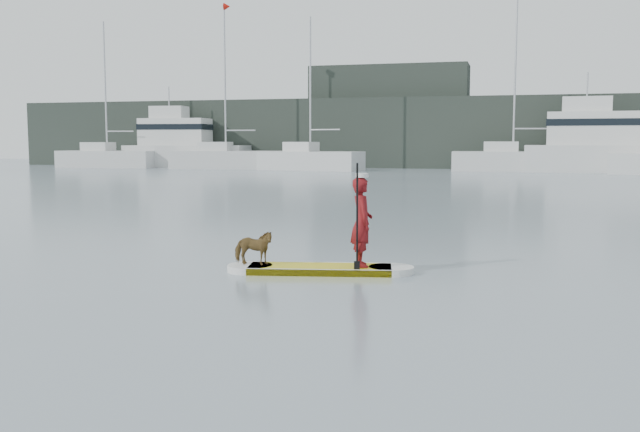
% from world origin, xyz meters
% --- Properties ---
extents(ground, '(140.00, 140.00, 0.00)m').
position_xyz_m(ground, '(0.00, 0.00, 0.00)').
color(ground, slate).
rests_on(ground, ground).
extents(paddleboard, '(3.25, 1.28, 0.12)m').
position_xyz_m(paddleboard, '(-2.15, 1.89, 0.06)').
color(paddleboard, gold).
rests_on(paddleboard, ground).
extents(paddler, '(0.56, 0.67, 1.56)m').
position_xyz_m(paddler, '(-1.43, 2.03, 0.90)').
color(paddler, maroon).
rests_on(paddler, paddleboard).
extents(white_cap, '(0.22, 0.22, 0.07)m').
position_xyz_m(white_cap, '(-1.43, 2.03, 1.71)').
color(white_cap, silver).
rests_on(white_cap, paddler).
extents(dog, '(0.75, 0.39, 0.61)m').
position_xyz_m(dog, '(-3.31, 1.66, 0.43)').
color(dog, brown).
rests_on(dog, paddleboard).
extents(paddle, '(0.10, 0.30, 2.00)m').
position_xyz_m(paddle, '(-1.45, 1.72, 0.80)').
color(paddle, black).
rests_on(paddle, ground).
extents(sailboat_a, '(8.73, 3.10, 12.51)m').
position_xyz_m(sailboat_a, '(-33.36, 45.19, 0.87)').
color(sailboat_a, silver).
rests_on(sailboat_a, ground).
extents(sailboat_b, '(9.42, 3.78, 13.63)m').
position_xyz_m(sailboat_b, '(-22.47, 45.80, 0.95)').
color(sailboat_b, silver).
rests_on(sailboat_b, ground).
extents(sailboat_c, '(8.70, 4.29, 11.95)m').
position_xyz_m(sailboat_c, '(-14.68, 44.47, 0.88)').
color(sailboat_c, silver).
rests_on(sailboat_c, ground).
extents(sailboat_d, '(9.17, 3.08, 13.40)m').
position_xyz_m(sailboat_d, '(0.85, 46.51, 0.96)').
color(sailboat_d, silver).
rests_on(sailboat_d, ground).
extents(motor_yacht_a, '(12.40, 4.33, 7.35)m').
position_xyz_m(motor_yacht_a, '(7.38, 46.50, 2.06)').
color(motor_yacht_a, silver).
rests_on(motor_yacht_a, ground).
extents(motor_yacht_b, '(10.96, 4.44, 7.07)m').
position_xyz_m(motor_yacht_b, '(-27.32, 47.60, 1.99)').
color(motor_yacht_b, silver).
rests_on(motor_yacht_b, ground).
extents(shore_mass, '(90.00, 6.00, 6.00)m').
position_xyz_m(shore_mass, '(0.00, 53.00, 3.00)').
color(shore_mass, black).
rests_on(shore_mass, ground).
extents(shore_building_west, '(14.00, 4.00, 9.00)m').
position_xyz_m(shore_building_west, '(-10.00, 54.00, 4.50)').
color(shore_building_west, black).
rests_on(shore_building_west, ground).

